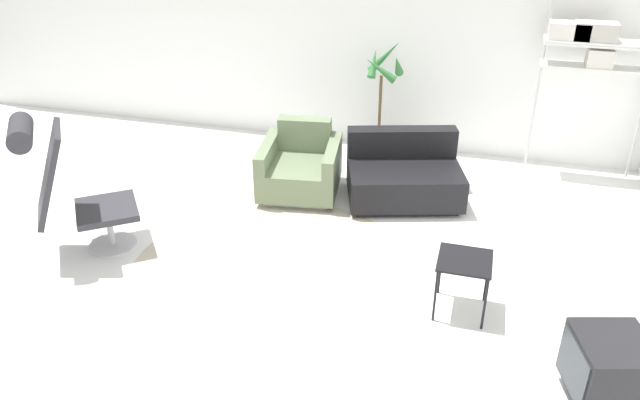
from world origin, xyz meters
TOP-DOWN VIEW (x-y plane):
  - ground_plane at (0.00, 0.00)m, footprint 12.00×12.00m
  - wall_back at (-0.00, 2.84)m, footprint 12.00×0.09m
  - round_rug at (-0.20, -0.28)m, footprint 2.57×2.57m
  - lounge_chair at (-2.05, -0.47)m, footprint 1.05×0.97m
  - armchair_red at (-0.44, 1.28)m, footprint 0.93×0.99m
  - couch_low at (0.66, 1.40)m, footprint 1.35×1.13m
  - side_table at (1.40, -0.39)m, footprint 0.41×0.41m
  - crt_television at (2.37, -1.14)m, footprint 0.57×0.59m
  - potted_plant at (0.20, 2.44)m, footprint 0.44×0.45m
  - shelf_unit at (2.38, 2.49)m, footprint 1.17×0.28m

SIDE VIEW (x-z plane):
  - ground_plane at x=0.00m, z-range 0.00..0.00m
  - round_rug at x=-0.20m, z-range 0.00..0.01m
  - couch_low at x=0.66m, z-range -0.09..0.60m
  - armchair_red at x=-0.44m, z-range -0.10..0.63m
  - crt_television at x=2.37m, z-range 0.02..0.55m
  - side_table at x=1.40m, z-range 0.18..0.67m
  - potted_plant at x=0.20m, z-range -0.12..1.29m
  - lounge_chair at x=-2.05m, z-range 0.10..1.42m
  - wall_back at x=0.00m, z-range 0.00..2.80m
  - shelf_unit at x=2.38m, z-range 0.48..2.53m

